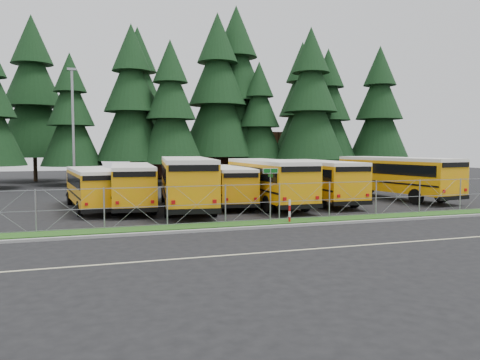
% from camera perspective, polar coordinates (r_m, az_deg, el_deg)
% --- Properties ---
extents(ground, '(120.00, 120.00, 0.00)m').
position_cam_1_polar(ground, '(26.51, 5.97, -4.47)').
color(ground, black).
rests_on(ground, ground).
extents(curb, '(50.00, 0.25, 0.12)m').
position_cam_1_polar(curb, '(23.73, 9.02, -5.35)').
color(curb, gray).
rests_on(curb, ground).
extents(grass_verge, '(50.00, 1.40, 0.06)m').
position_cam_1_polar(grass_verge, '(24.98, 7.55, -4.94)').
color(grass_verge, '#173F12').
rests_on(grass_verge, ground).
extents(road_lane_line, '(50.00, 0.12, 0.01)m').
position_cam_1_polar(road_lane_line, '(19.58, 15.59, -7.60)').
color(road_lane_line, beige).
rests_on(road_lane_line, ground).
extents(chainlink_fence, '(44.00, 0.10, 2.00)m').
position_cam_1_polar(chainlink_fence, '(25.48, 6.89, -2.55)').
color(chainlink_fence, gray).
rests_on(chainlink_fence, ground).
extents(brick_building, '(22.00, 10.00, 6.00)m').
position_cam_1_polar(brick_building, '(66.10, -3.38, 3.22)').
color(brick_building, brown).
rests_on(brick_building, ground).
extents(bus_1, '(3.52, 10.03, 2.57)m').
position_cam_1_polar(bus_1, '(30.70, -17.69, -1.06)').
color(bus_1, '#DE9C07').
rests_on(bus_1, ground).
extents(bus_2, '(3.14, 10.86, 2.81)m').
position_cam_1_polar(bus_2, '(30.50, -13.02, -0.78)').
color(bus_2, '#DE9C07').
rests_on(bus_2, ground).
extents(bus_3, '(4.45, 12.62, 3.24)m').
position_cam_1_polar(bus_3, '(29.65, -6.60, -0.43)').
color(bus_3, '#DE9C07').
rests_on(bus_3, ground).
extents(bus_4, '(3.66, 10.12, 2.60)m').
position_cam_1_polar(bus_4, '(31.61, -1.33, -0.71)').
color(bus_4, '#DE9C07').
rests_on(bus_4, ground).
extents(bus_5, '(2.77, 11.69, 3.06)m').
position_cam_1_polar(bus_5, '(31.24, 3.24, -0.34)').
color(bus_5, '#DE9C07').
rests_on(bus_5, ground).
extents(bus_6, '(3.12, 11.40, 2.96)m').
position_cam_1_polar(bus_6, '(33.35, 9.27, -0.20)').
color(bus_6, '#DE9C07').
rests_on(bus_6, ground).
extents(bus_east, '(4.61, 12.30, 3.15)m').
position_cam_1_polar(bus_east, '(37.25, 18.09, 0.23)').
color(bus_east, '#DE9C07').
rests_on(bus_east, ground).
extents(street_sign, '(0.84, 0.55, 2.81)m').
position_cam_1_polar(street_sign, '(24.31, 3.72, -0.40)').
color(street_sign, gray).
rests_on(street_sign, ground).
extents(striped_bollard, '(0.11, 0.11, 1.20)m').
position_cam_1_polar(striped_bollard, '(24.35, 6.06, -3.80)').
color(striped_bollard, '#B20C0C').
rests_on(striped_bollard, ground).
extents(light_standard, '(0.70, 0.35, 10.14)m').
position_cam_1_polar(light_standard, '(39.69, -19.67, 6.09)').
color(light_standard, gray).
rests_on(light_standard, ground).
extents(conifer_2, '(6.12, 6.12, 13.53)m').
position_cam_1_polar(conifer_2, '(51.24, -19.92, 6.98)').
color(conifer_2, black).
rests_on(conifer_2, ground).
extents(conifer_3, '(7.63, 7.63, 16.87)m').
position_cam_1_polar(conifer_3, '(51.33, -13.01, 8.97)').
color(conifer_3, black).
rests_on(conifer_3, ground).
extents(conifer_4, '(6.82, 6.82, 15.09)m').
position_cam_1_polar(conifer_4, '(49.89, -8.44, 8.15)').
color(conifer_4, black).
rests_on(conifer_4, ground).
extents(conifer_5, '(8.74, 8.74, 19.34)m').
position_cam_1_polar(conifer_5, '(54.99, -2.74, 10.02)').
color(conifer_5, black).
rests_on(conifer_5, ground).
extents(conifer_6, '(6.25, 6.25, 13.81)m').
position_cam_1_polar(conifer_6, '(54.80, 2.34, 7.15)').
color(conifer_6, black).
rests_on(conifer_6, ground).
extents(conifer_7, '(7.90, 7.90, 17.47)m').
position_cam_1_polar(conifer_7, '(54.40, 8.59, 9.06)').
color(conifer_7, black).
rests_on(conifer_7, ground).
extents(conifer_8, '(7.17, 7.17, 15.87)m').
position_cam_1_polar(conifer_8, '(58.59, 10.64, 7.88)').
color(conifer_8, black).
rests_on(conifer_8, ground).
extents(conifer_9, '(7.33, 7.33, 16.22)m').
position_cam_1_polar(conifer_9, '(60.17, 16.60, 7.85)').
color(conifer_9, black).
rests_on(conifer_9, ground).
extents(conifer_10, '(8.54, 8.54, 18.88)m').
position_cam_1_polar(conifer_10, '(58.88, -23.90, 9.06)').
color(conifer_10, black).
rests_on(conifer_10, ground).
extents(conifer_11, '(8.35, 8.35, 18.47)m').
position_cam_1_polar(conifer_11, '(59.08, -12.28, 9.10)').
color(conifer_11, black).
rests_on(conifer_11, ground).
extents(conifer_12, '(9.45, 9.45, 20.91)m').
position_cam_1_polar(conifer_12, '(57.65, -0.46, 10.53)').
color(conifer_12, black).
rests_on(conifer_12, ground).
extents(conifer_13, '(7.99, 7.99, 17.66)m').
position_cam_1_polar(conifer_13, '(62.81, 7.58, 8.47)').
color(conifer_13, black).
rests_on(conifer_13, ground).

